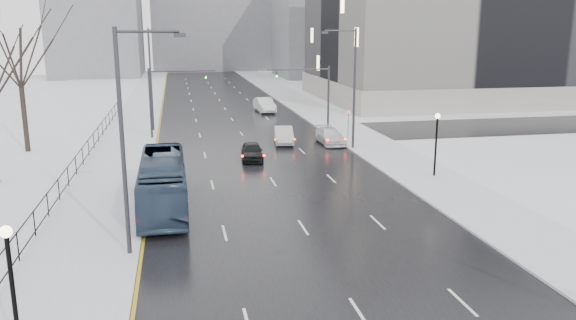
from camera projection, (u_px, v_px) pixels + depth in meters
road at (230, 117)px, 64.88m from camera, size 16.00×150.00×0.04m
cross_road at (243, 136)px, 53.42m from camera, size 130.00×10.00×0.04m
sidewalk_left at (137, 119)px, 62.87m from camera, size 5.00×150.00×0.16m
sidewalk_right at (318, 114)px, 66.88m from camera, size 5.00×150.00×0.16m
park_strip at (47, 122)px, 61.06m from camera, size 14.00×150.00×0.12m
tree_park_e at (28, 153)px, 46.13m from camera, size 9.45×9.45×13.50m
iron_fence at (62, 183)px, 33.55m from camera, size 0.06×70.00×1.30m
streetlight_r_mid at (352, 83)px, 46.07m from camera, size 2.95×0.25×10.00m
streetlight_l_near at (127, 132)px, 23.85m from camera, size 2.95×0.25×10.00m
streetlight_l_far at (153, 75)px, 54.42m from camera, size 2.95×0.25×10.00m
lamppost_l at (11, 275)px, 16.28m from camera, size 0.36×0.36×4.28m
lamppost_r_mid at (436, 135)px, 37.67m from camera, size 0.36×0.36×4.28m
mast_signal_right at (318, 91)px, 53.89m from camera, size 6.10×0.33×6.50m
mast_signal_left at (162, 94)px, 51.10m from camera, size 6.10×0.33×6.50m
no_uturn_sign at (348, 115)px, 50.84m from camera, size 0.60×0.06×2.70m
civic_building at (464, 20)px, 80.49m from camera, size 41.00×31.00×24.80m
bldg_far_right at (335, 24)px, 120.26m from camera, size 24.00×20.00×22.00m
bldg_far_left at (96, 10)px, 119.59m from camera, size 18.00×22.00×28.00m
bldg_far_center at (214, 33)px, 140.01m from camera, size 30.00×18.00×18.00m
bus at (163, 183)px, 31.42m from camera, size 2.55×10.58×2.94m
sedan_center_near at (252, 151)px, 43.26m from camera, size 1.94×4.13×1.37m
sedan_right_near at (284, 135)px, 49.60m from camera, size 2.14×4.70×1.49m
sedan_right_far at (330, 136)px, 49.40m from camera, size 2.10×4.81×1.38m
sedan_right_distant at (264, 105)px, 68.53m from camera, size 2.24×5.35×1.72m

